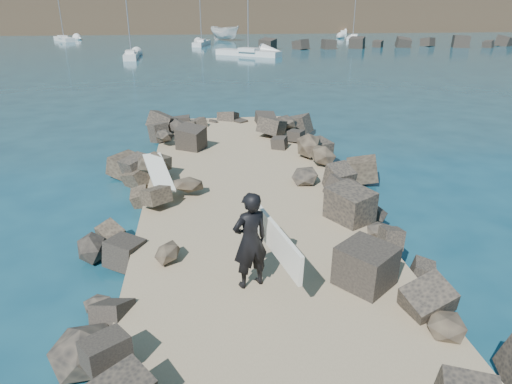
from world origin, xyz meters
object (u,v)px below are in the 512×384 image
(surfboard_resting, at_px, (159,176))
(boat_imported, at_px, (225,33))
(sailboat_e, at_px, (64,39))
(surfer_with_board, at_px, (253,240))

(surfboard_resting, distance_m, boat_imported, 71.26)
(boat_imported, height_order, sailboat_e, sailboat_e)
(surfboard_resting, bearing_deg, surfer_with_board, -82.07)
(surfer_with_board, bearing_deg, boat_imported, 86.89)
(surfboard_resting, bearing_deg, sailboat_e, 91.83)
(surfer_with_board, bearing_deg, surfboard_resting, 112.38)
(surfboard_resting, distance_m, surfer_with_board, 5.89)
(surfer_with_board, relative_size, sailboat_e, 0.28)
(surfer_with_board, xyz_separation_m, sailboat_e, (-23.38, 77.82, -1.26))
(boat_imported, distance_m, sailboat_e, 27.58)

